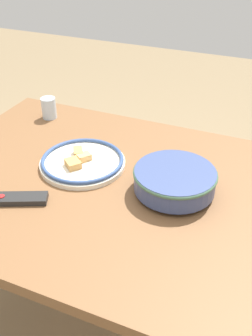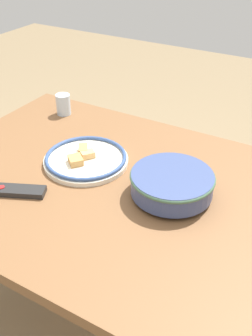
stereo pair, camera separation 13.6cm
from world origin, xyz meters
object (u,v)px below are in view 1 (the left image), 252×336
(noodle_bowl, at_px, (175,180))
(food_plate, at_px, (82,162))
(drinking_glass, at_px, (49,108))
(tv_remote, at_px, (21,199))

(noodle_bowl, height_order, food_plate, noodle_bowl)
(noodle_bowl, bearing_deg, drinking_glass, -24.76)
(noodle_bowl, bearing_deg, tv_remote, 28.60)
(tv_remote, bearing_deg, drinking_glass, -0.95)
(food_plate, relative_size, drinking_glass, 3.35)
(noodle_bowl, height_order, drinking_glass, drinking_glass)
(tv_remote, bearing_deg, food_plate, -41.82)
(food_plate, height_order, drinking_glass, drinking_glass)
(tv_remote, xyz_separation_m, drinking_glass, (0.24, -0.56, 0.04))
(tv_remote, distance_m, drinking_glass, 0.61)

